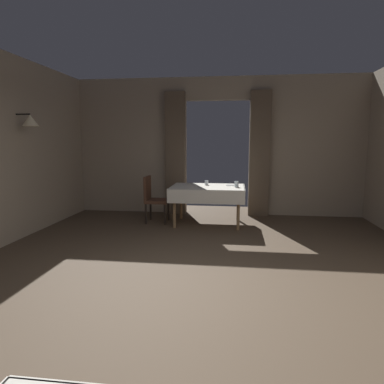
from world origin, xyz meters
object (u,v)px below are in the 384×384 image
object	(u,v)px
glass_mid_c	(206,183)
plate_mid_a	(231,185)
chair_mid_left	(153,197)
glass_mid_b	(237,184)
dining_table_mid	(208,191)

from	to	relation	value
glass_mid_c	plate_mid_a	bearing A→B (deg)	-2.44
chair_mid_left	glass_mid_b	distance (m)	1.68
dining_table_mid	chair_mid_left	size ratio (longest dim) A/B	1.53
dining_table_mid	glass_mid_b	distance (m)	0.58
glass_mid_c	dining_table_mid	bearing A→B (deg)	-78.26
chair_mid_left	glass_mid_c	distance (m)	1.11
dining_table_mid	glass_mid_c	world-z (taller)	glass_mid_c
glass_mid_c	glass_mid_b	bearing A→B (deg)	-24.02
dining_table_mid	glass_mid_b	world-z (taller)	glass_mid_b
plate_mid_a	glass_mid_c	distance (m)	0.49
dining_table_mid	glass_mid_c	distance (m)	0.26
dining_table_mid	plate_mid_a	size ratio (longest dim) A/B	6.99
chair_mid_left	glass_mid_b	world-z (taller)	chair_mid_left
chair_mid_left	plate_mid_a	size ratio (longest dim) A/B	4.56
dining_table_mid	plate_mid_a	bearing A→B (deg)	23.57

